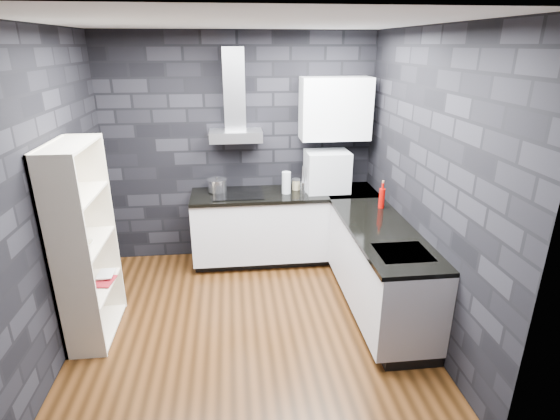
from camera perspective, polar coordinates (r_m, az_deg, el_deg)
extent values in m
plane|color=#472710|center=(4.39, -4.01, -14.61)|extent=(3.20, 3.20, 0.00)
plane|color=white|center=(3.58, -5.18, 23.28)|extent=(3.20, 3.20, 0.00)
cube|color=black|center=(5.34, -5.20, 7.84)|extent=(3.20, 0.05, 2.70)
cube|color=black|center=(2.29, -2.93, -10.55)|extent=(3.20, 0.05, 2.70)
cube|color=black|center=(4.07, -28.05, 1.26)|extent=(0.05, 3.20, 2.70)
cube|color=black|center=(4.15, 18.54, 3.03)|extent=(0.05, 3.20, 2.70)
cube|color=black|center=(5.55, 0.51, -5.87)|extent=(2.18, 0.50, 0.10)
cube|color=black|center=(4.67, 12.94, -12.01)|extent=(0.50, 1.78, 0.10)
cube|color=silver|center=(5.33, 0.58, -1.93)|extent=(2.20, 0.60, 0.76)
cube|color=silver|center=(4.44, 12.89, -7.39)|extent=(0.60, 1.80, 0.76)
cube|color=black|center=(5.18, 0.61, 2.11)|extent=(2.20, 0.62, 0.04)
cube|color=black|center=(4.27, 13.19, -2.66)|extent=(0.62, 1.80, 0.04)
cube|color=black|center=(5.34, 9.15, 2.42)|extent=(0.62, 0.62, 0.04)
cube|color=#BABABF|center=(5.10, -5.79, 9.63)|extent=(0.60, 0.34, 0.12)
cube|color=#BABABF|center=(5.10, -6.01, 15.41)|extent=(0.24, 0.20, 0.90)
cube|color=white|center=(5.19, 7.22, 13.01)|extent=(0.80, 0.35, 0.70)
cube|color=black|center=(5.15, -5.50, 2.19)|extent=(0.58, 0.50, 0.01)
cube|color=#BABABF|center=(3.85, 15.75, -5.39)|extent=(0.44, 0.40, 0.01)
cylinder|color=silver|center=(5.22, -8.19, 3.16)|extent=(0.25, 0.25, 0.13)
cylinder|color=silver|center=(5.11, 0.83, 3.59)|extent=(0.11, 0.11, 0.26)
cylinder|color=tan|center=(5.27, 2.10, 3.31)|extent=(0.11, 0.11, 0.12)
cylinder|color=silver|center=(5.17, 3.11, 3.01)|extent=(0.13, 0.13, 0.12)
cube|color=silver|center=(5.21, 6.15, 4.92)|extent=(0.51, 0.40, 0.50)
cylinder|color=#A40703|center=(4.77, 13.14, 1.49)|extent=(0.07, 0.07, 0.21)
cube|color=#EEE2C7|center=(4.20, -24.17, -4.14)|extent=(0.50, 0.85, 1.80)
imported|color=white|center=(4.10, -24.64, -4.26)|extent=(0.22, 0.22, 0.05)
imported|color=maroon|center=(4.43, -23.16, -7.42)|extent=(0.17, 0.04, 0.23)
imported|color=#B2B2B2|center=(4.48, -22.86, -6.69)|extent=(0.15, 0.02, 0.20)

